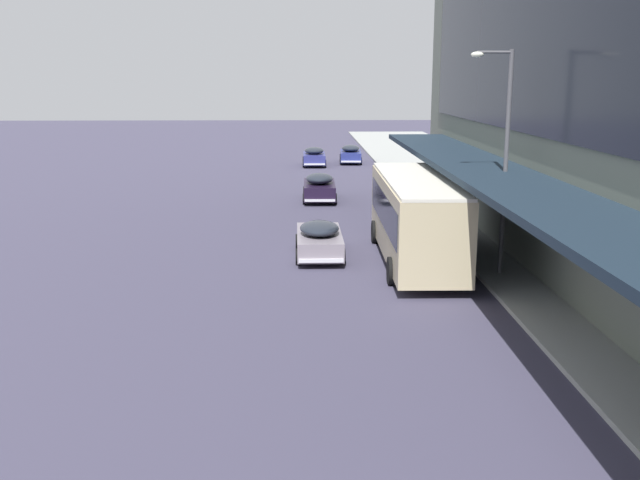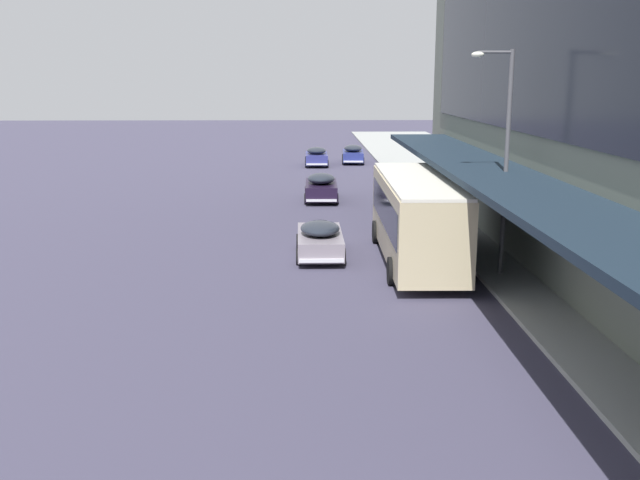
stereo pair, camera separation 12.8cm
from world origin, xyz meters
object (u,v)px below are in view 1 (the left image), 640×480
object	(u,v)px
transit_bus_kerbside_front	(415,214)
sedan_lead_near	(319,187)
sedan_lead_mid	(351,154)
street_lamp	(502,148)
sedan_far_back	(314,157)
sedan_oncoming_rear	(319,239)

from	to	relation	value
transit_bus_kerbside_front	sedan_lead_near	world-z (taller)	transit_bus_kerbside_front
sedan_lead_mid	street_lamp	world-z (taller)	street_lamp
sedan_lead_mid	sedan_lead_near	xyz separation A→B (m)	(-3.19, -19.31, 0.03)
sedan_far_back	street_lamp	distance (m)	35.09
sedan_lead_mid	sedan_far_back	size ratio (longest dim) A/B	1.04
sedan_far_back	sedan_oncoming_rear	xyz separation A→B (m)	(-0.38, -31.14, -0.04)
transit_bus_kerbside_front	street_lamp	bearing A→B (deg)	-39.20
sedan_far_back	sedan_oncoming_rear	size ratio (longest dim) A/B	0.96
transit_bus_kerbside_front	street_lamp	world-z (taller)	street_lamp
sedan_lead_mid	sedan_far_back	bearing A→B (deg)	-149.14
sedan_lead_near	street_lamp	bearing A→B (deg)	-70.38
sedan_lead_near	transit_bus_kerbside_front	bearing A→B (deg)	-77.13
street_lamp	transit_bus_kerbside_front	bearing A→B (deg)	140.80
sedan_lead_mid	sedan_far_back	world-z (taller)	sedan_lead_mid
sedan_lead_mid	transit_bus_kerbside_front	bearing A→B (deg)	-89.70
sedan_far_back	street_lamp	world-z (taller)	street_lamp
sedan_lead_mid	sedan_oncoming_rear	xyz separation A→B (m)	(-3.56, -33.04, -0.04)
sedan_lead_near	sedan_oncoming_rear	bearing A→B (deg)	-91.53
transit_bus_kerbside_front	sedan_lead_mid	size ratio (longest dim) A/B	2.27
transit_bus_kerbside_front	sedan_far_back	xyz separation A→B (m)	(-3.36, 32.17, -1.16)
sedan_oncoming_rear	sedan_lead_mid	bearing A→B (deg)	83.86
sedan_far_back	sedan_lead_near	bearing A→B (deg)	-90.05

